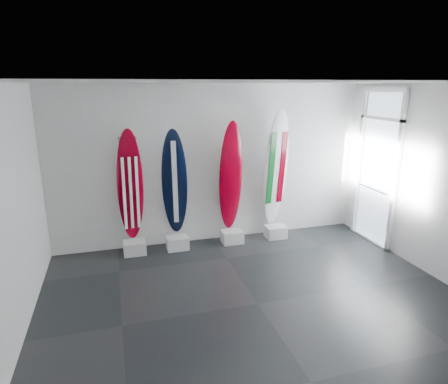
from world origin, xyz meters
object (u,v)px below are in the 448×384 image
object	(u,v)px
surfboard_usa	(130,186)
surfboard_italy	(276,168)
surfboard_navy	(175,183)
surfboard_swiss	(231,177)

from	to	relation	value
surfboard_usa	surfboard_italy	distance (m)	2.78
surfboard_navy	surfboard_swiss	world-z (taller)	surfboard_swiss
surfboard_usa	surfboard_italy	xyz separation A→B (m)	(2.77, 0.00, 0.15)
surfboard_usa	surfboard_swiss	bearing A→B (deg)	-5.12
surfboard_usa	surfboard_navy	size ratio (longest dim) A/B	1.00
surfboard_navy	surfboard_usa	bearing A→B (deg)	-168.85
surfboard_swiss	surfboard_usa	bearing A→B (deg)	171.05
surfboard_usa	surfboard_navy	world-z (taller)	surfboard_usa
surfboard_usa	surfboard_swiss	world-z (taller)	surfboard_swiss
surfboard_italy	surfboard_navy	bearing A→B (deg)	168.89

